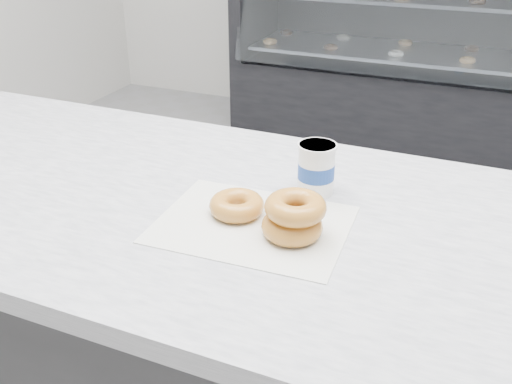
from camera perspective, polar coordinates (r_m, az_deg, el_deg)
ground at (r=2.07m, az=7.22°, el=-16.30°), size 5.00×5.00×0.00m
display_case at (r=3.72m, az=17.23°, el=11.68°), size 2.40×0.74×1.25m
wax_paper at (r=1.03m, az=-0.34°, el=-3.23°), size 0.35×0.28×0.00m
donut_single at (r=1.05m, az=-1.94°, el=-1.32°), size 0.13×0.13×0.04m
donut_stack at (r=0.98m, az=3.80°, el=-2.48°), size 0.11×0.11×0.07m
coffee_cup at (r=1.13m, az=6.05°, el=2.40°), size 0.09×0.09×0.10m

